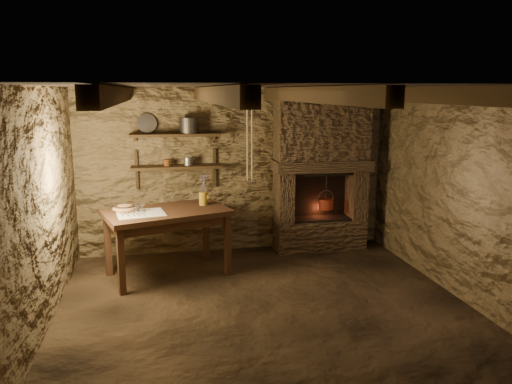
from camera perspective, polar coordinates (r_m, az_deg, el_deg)
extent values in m
plane|color=black|center=(5.78, 0.74, -12.48)|extent=(4.50, 4.50, 0.00)
cube|color=brown|center=(7.34, -2.46, 2.48)|extent=(4.50, 0.04, 2.40)
cube|color=brown|center=(3.54, 7.53, -7.55)|extent=(4.50, 0.04, 2.40)
cube|color=brown|center=(5.42, -23.21, -1.70)|extent=(0.04, 4.00, 2.40)
cube|color=brown|center=(6.26, 21.35, 0.12)|extent=(0.04, 4.00, 2.40)
cube|color=black|center=(5.28, 0.80, 12.04)|extent=(4.50, 4.00, 0.04)
cube|color=black|center=(5.18, -15.94, 10.62)|extent=(0.14, 3.95, 0.16)
cube|color=black|center=(5.20, -4.69, 11.02)|extent=(0.14, 3.95, 0.16)
cube|color=black|center=(5.41, 6.09, 11.01)|extent=(0.14, 3.95, 0.16)
cube|color=black|center=(5.78, 15.77, 10.68)|extent=(0.14, 3.95, 0.16)
cube|color=black|center=(7.09, -9.08, 2.84)|extent=(1.25, 0.30, 0.04)
cube|color=black|center=(7.04, -9.20, 6.47)|extent=(1.25, 0.30, 0.04)
cube|color=#3E2D1F|center=(7.62, 7.23, -4.78)|extent=(1.35, 0.45, 0.45)
cube|color=#3E2D1F|center=(7.32, 3.17, -0.54)|extent=(0.23, 0.45, 0.75)
cube|color=#3E2D1F|center=(7.67, 11.34, -0.19)|extent=(0.23, 0.45, 0.75)
cube|color=#3E2D1F|center=(7.37, 7.51, 3.06)|extent=(1.43, 0.51, 0.16)
cube|color=#3E2D1F|center=(7.34, 7.55, 7.34)|extent=(1.35, 0.45, 0.94)
cube|color=black|center=(7.66, 6.89, -0.06)|extent=(0.90, 0.06, 0.75)
cube|color=#321D11|center=(6.43, -10.19, -2.34)|extent=(1.70, 1.27, 0.06)
cube|color=#321D11|center=(6.45, -10.16, -3.18)|extent=(1.54, 1.11, 0.11)
cube|color=beige|center=(6.29, -13.03, -2.42)|extent=(0.63, 0.54, 0.01)
cylinder|color=olive|center=(6.63, -6.04, -0.73)|extent=(0.15, 0.15, 0.17)
torus|color=olive|center=(6.63, -5.53, -0.56)|extent=(0.02, 0.10, 0.10)
ellipsoid|color=#8C5E3C|center=(6.47, -14.79, -1.84)|extent=(0.31, 0.31, 0.11)
cylinder|color=#282624|center=(7.04, -7.66, 7.47)|extent=(0.34, 0.34, 0.20)
cylinder|color=#959691|center=(7.12, -12.38, 7.68)|extent=(0.29, 0.16, 0.27)
cylinder|color=#582811|center=(7.08, -10.15, 3.32)|extent=(0.09, 0.09, 0.09)
cylinder|color=maroon|center=(7.49, 7.97, -1.37)|extent=(0.24, 0.24, 0.15)
torus|color=#282624|center=(7.47, 7.99, -0.68)|extent=(0.24, 0.02, 0.24)
cylinder|color=#282624|center=(7.44, 8.03, 0.46)|extent=(0.01, 0.01, 0.44)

